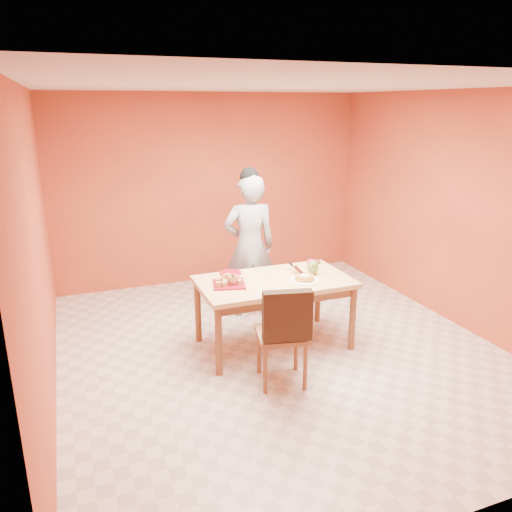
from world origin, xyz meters
name	(u,v)px	position (x,y,z in m)	size (l,w,h in m)	color
floor	(280,350)	(0.00, 0.00, 0.00)	(5.00, 5.00, 0.00)	beige
ceiling	(284,85)	(0.00, 0.00, 2.70)	(5.00, 5.00, 0.00)	silver
wall_back	(212,190)	(0.00, 2.50, 1.35)	(4.50, 4.50, 0.00)	#BB4F2B
wall_left	(38,251)	(-2.25, 0.00, 1.35)	(5.00, 5.00, 0.00)	#BB4F2B
wall_right	(460,211)	(2.25, 0.00, 1.35)	(5.00, 5.00, 0.00)	#BB4F2B
dining_table	(274,288)	(-0.02, 0.13, 0.67)	(1.60, 0.90, 0.76)	#E4B477
dining_chair	(283,332)	(-0.24, -0.61, 0.52)	(0.55, 0.62, 1.00)	brown
pastry_pile	(229,279)	(-0.51, 0.15, 0.83)	(0.29, 0.29, 0.09)	tan
person	(250,246)	(0.04, 1.04, 0.88)	(0.64, 0.42, 1.76)	#959597
pastry_platter	(229,284)	(-0.51, 0.15, 0.77)	(0.32, 0.32, 0.02)	maroon
red_dinner_plate	(230,273)	(-0.39, 0.48, 0.77)	(0.24, 0.24, 0.01)	maroon
white_cake_plate	(304,280)	(0.26, -0.02, 0.77)	(0.31, 0.31, 0.01)	white
sponge_cake	(305,278)	(0.26, -0.02, 0.80)	(0.20, 0.20, 0.05)	#C68633
cake_server	(298,270)	(0.27, 0.16, 0.83)	(0.05, 0.27, 0.01)	silver
egg_ornament	(313,268)	(0.44, 0.14, 0.84)	(0.12, 0.10, 0.15)	olive
magenta_glass	(311,265)	(0.49, 0.29, 0.81)	(0.08, 0.08, 0.11)	#E1215C
checker_tin	(316,262)	(0.66, 0.48, 0.77)	(0.10, 0.10, 0.03)	#3C2410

